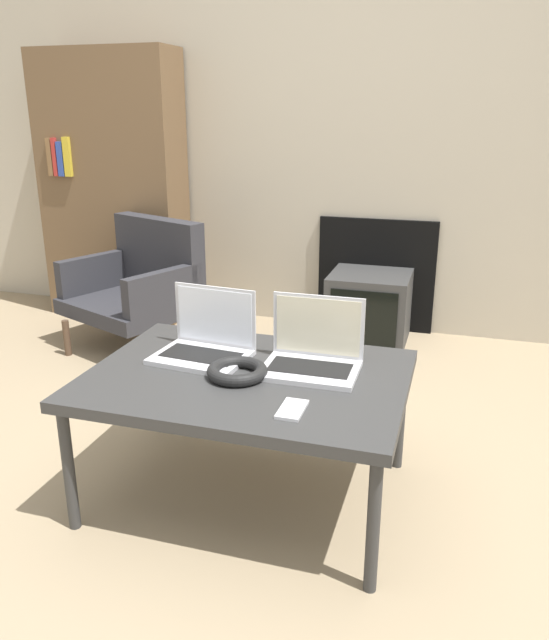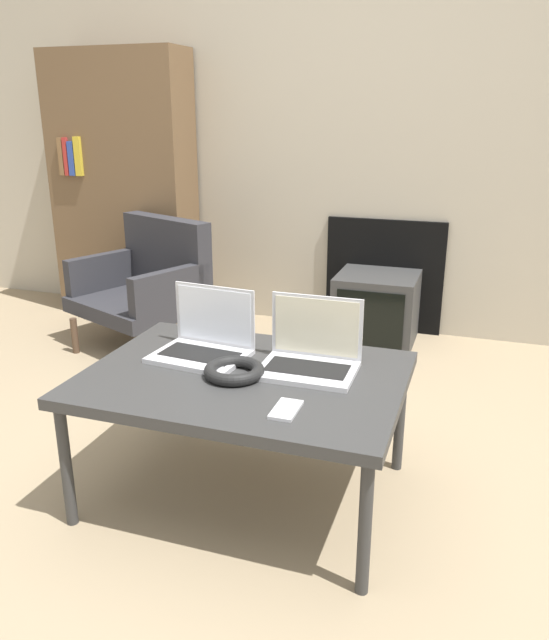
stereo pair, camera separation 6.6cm
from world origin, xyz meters
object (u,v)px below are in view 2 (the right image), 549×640
object	(u,v)px
armchair	(149,280)
laptop_left	(205,341)
laptop_right	(311,354)
phone	(286,410)
tv	(376,308)
headphones	(234,371)

from	to	relation	value
armchair	laptop_left	bearing A→B (deg)	-29.87
laptop_left	laptop_right	xyz separation A→B (m)	(0.37, 0.00, 0.00)
laptop_left	phone	xyz separation A→B (m)	(0.39, -0.32, -0.04)
phone	tv	bearing A→B (deg)	91.71
tv	laptop_left	bearing A→B (deg)	-102.56
laptop_left	armchair	xyz separation A→B (m)	(-0.85, 1.11, -0.14)
laptop_right	armchair	distance (m)	1.66
phone	tv	size ratio (longest dim) A/B	0.29
armchair	headphones	bearing A→B (deg)	-28.33
laptop_left	laptop_right	size ratio (longest dim) A/B	1.06
laptop_left	laptop_right	world-z (taller)	same
phone	tv	xyz separation A→B (m)	(-0.05, 1.82, -0.26)
tv	armchair	world-z (taller)	armchair
phone	tv	distance (m)	1.84
tv	headphones	bearing A→B (deg)	-95.97
laptop_left	phone	distance (m)	0.50
armchair	tv	bearing A→B (deg)	40.97
laptop_right	tv	xyz separation A→B (m)	(-0.04, 1.51, -0.30)
phone	headphones	bearing A→B (deg)	142.34
laptop_right	phone	world-z (taller)	laptop_right
laptop_left	tv	size ratio (longest dim) A/B	0.75
headphones	tv	distance (m)	1.68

